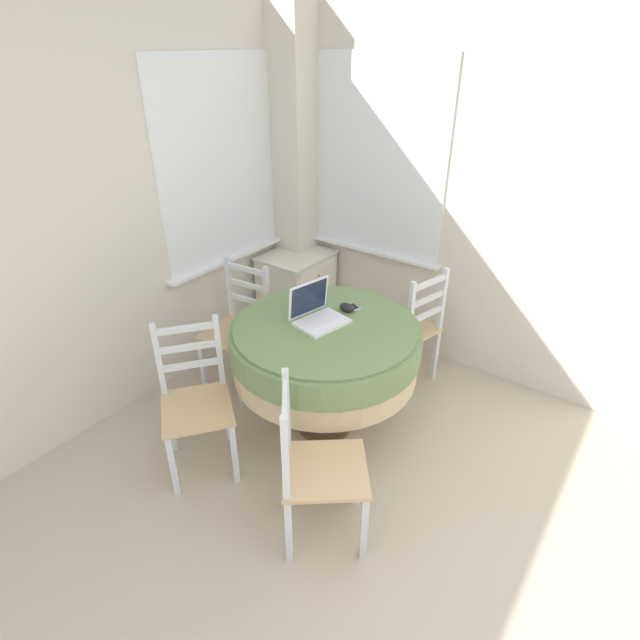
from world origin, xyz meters
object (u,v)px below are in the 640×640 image
Objects in this scene: dining_chair_near_back_window at (239,329)px; dining_chair_camera_near at (315,469)px; dining_chair_near_right_window at (409,329)px; cell_phone at (353,307)px; computer_mouse at (347,307)px; laptop at (317,314)px; round_dining_table at (325,347)px; dining_chair_left_flank at (196,402)px; corner_cabinet at (297,292)px.

dining_chair_near_back_window and dining_chair_camera_near have the same top height.
dining_chair_near_back_window is 1.00× the size of dining_chair_near_right_window.
cell_phone is 0.92m from dining_chair_near_back_window.
dining_chair_camera_near is at bearing -169.72° from dining_chair_near_right_window.
laptop is at bearing 160.88° from computer_mouse.
laptop reaches higher than dining_chair_camera_near.
round_dining_table is 3.38× the size of laptop.
dining_chair_near_back_window is (-0.16, 0.82, -0.36)m from computer_mouse.
dining_chair_left_flank reaches higher than corner_cabinet.
cell_phone is at bearing -6.61° from computer_mouse.
dining_chair_camera_near reaches higher than corner_cabinet.
computer_mouse is 1.07m from dining_chair_camera_near.
cell_phone is 0.17× the size of corner_cabinet.
computer_mouse is at bearing -78.76° from dining_chair_near_back_window.
dining_chair_left_flank is (-0.00, 0.86, 0.00)m from dining_chair_camera_near.
dining_chair_left_flank is (-0.75, -0.40, 0.00)m from dining_chair_near_back_window.
laptop reaches higher than dining_chair_left_flank.
laptop is 2.93× the size of cell_phone.
laptop is 0.38× the size of dining_chair_camera_near.
dining_chair_near_right_window reaches higher than corner_cabinet.
round_dining_table is 1.27× the size of dining_chair_camera_near.
dining_chair_near_right_window is at bearing -16.52° from computer_mouse.
dining_chair_left_flank is 1.32× the size of corner_cabinet.
laptop is at bearing -135.28° from corner_cabinet.
round_dining_table is at bearing -31.24° from dining_chair_left_flank.
laptop is (0.01, 0.07, 0.20)m from round_dining_table.
dining_chair_near_right_window is (0.50, -0.16, -0.34)m from cell_phone.
dining_chair_left_flank is at bearing 158.18° from dining_chair_near_right_window.
dining_chair_left_flank is (-0.69, 0.42, -0.19)m from round_dining_table.
dining_chair_camera_near is at bearing -147.18° from round_dining_table.
round_dining_table is at bearing -133.54° from corner_cabinet.
dining_chair_near_right_window is 1.50m from dining_chair_camera_near.
computer_mouse is at bearing -125.69° from corner_cabinet.
round_dining_table is 0.84m from dining_chair_near_back_window.
round_dining_table is 9.92× the size of cell_phone.
corner_cabinet is at bearing 46.46° from round_dining_table.
dining_chair_left_flank reaches higher than round_dining_table.
dining_chair_near_back_window is at bearing 105.23° from cell_phone.
round_dining_table reaches higher than corner_cabinet.
dining_chair_near_right_window is 1.59m from dining_chair_left_flank.
cell_phone is 1.12m from dining_chair_left_flank.
dining_chair_left_flank reaches higher than computer_mouse.
dining_chair_near_right_window is (0.73, -0.99, 0.00)m from dining_chair_near_back_window.
cell_phone is at bearing 162.31° from dining_chair_near_right_window.
dining_chair_left_flank is (-0.70, 0.35, -0.39)m from laptop.
dining_chair_near_back_window is 0.85m from dining_chair_left_flank.
round_dining_table is 1.27× the size of dining_chair_left_flank.
dining_chair_near_right_window is (0.57, -0.17, -0.36)m from computer_mouse.
cell_phone is at bearing -2.63° from round_dining_table.
dining_chair_camera_near and dining_chair_left_flank have the same top height.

